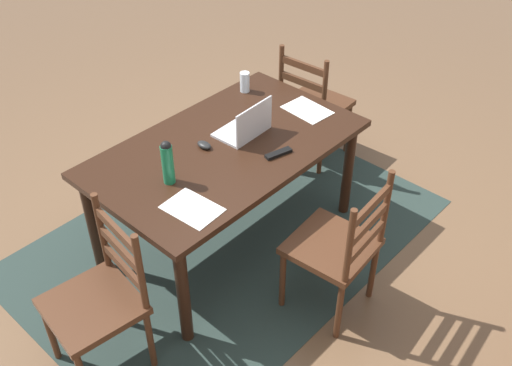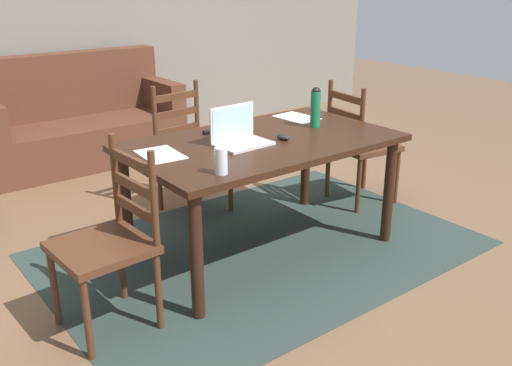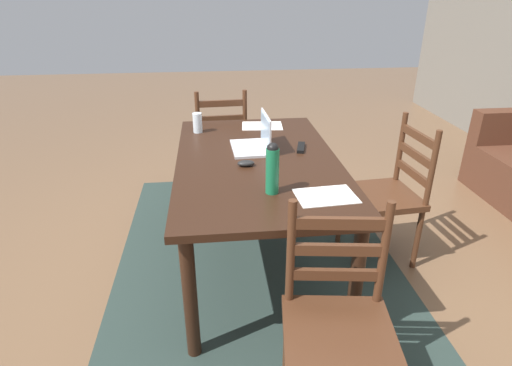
% 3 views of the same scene
% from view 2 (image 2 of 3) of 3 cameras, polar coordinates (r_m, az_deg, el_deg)
% --- Properties ---
extents(ground_plane, '(14.00, 14.00, 0.00)m').
position_cam_2_polar(ground_plane, '(3.76, 0.60, -6.65)').
color(ground_plane, brown).
extents(area_rug, '(2.70, 1.86, 0.01)m').
position_cam_2_polar(area_rug, '(3.76, 0.60, -6.61)').
color(area_rug, '#283833').
rests_on(area_rug, ground).
extents(wall_back, '(8.00, 0.12, 2.70)m').
position_cam_2_polar(wall_back, '(6.02, -18.19, 16.09)').
color(wall_back, slate).
rests_on(wall_back, ground).
extents(dining_table, '(1.65, 0.97, 0.75)m').
position_cam_2_polar(dining_table, '(3.50, 0.63, 3.04)').
color(dining_table, black).
rests_on(dining_table, ground).
extents(chair_right_far, '(0.49, 0.49, 0.95)m').
position_cam_2_polar(chair_right_far, '(4.44, 10.40, 3.78)').
color(chair_right_far, '#4C2B19').
rests_on(chair_right_far, ground).
extents(chair_far_head, '(0.48, 0.48, 0.95)m').
position_cam_2_polar(chair_far_head, '(4.24, -6.62, 3.19)').
color(chair_far_head, '#4C2B19').
rests_on(chair_far_head, ground).
extents(chair_left_near, '(0.46, 0.46, 0.95)m').
position_cam_2_polar(chair_left_near, '(2.90, -14.59, -5.85)').
color(chair_left_near, '#4C2B19').
rests_on(chair_left_near, ground).
extents(couch, '(1.80, 0.80, 1.00)m').
position_cam_2_polar(couch, '(5.66, -17.31, 5.70)').
color(couch, '#512D1E').
rests_on(couch, ground).
extents(laptop, '(0.33, 0.23, 0.23)m').
position_cam_2_polar(laptop, '(3.38, -1.78, 4.91)').
color(laptop, silver).
rests_on(laptop, dining_table).
extents(water_bottle, '(0.07, 0.07, 0.27)m').
position_cam_2_polar(water_bottle, '(3.75, 6.01, 7.68)').
color(water_bottle, '#197247').
rests_on(water_bottle, dining_table).
extents(drinking_glass, '(0.07, 0.07, 0.14)m').
position_cam_2_polar(drinking_glass, '(2.87, -3.53, 2.24)').
color(drinking_glass, silver).
rests_on(drinking_glass, dining_table).
extents(computer_mouse, '(0.06, 0.10, 0.03)m').
position_cam_2_polar(computer_mouse, '(3.48, 2.77, 4.67)').
color(computer_mouse, black).
rests_on(computer_mouse, dining_table).
extents(tv_remote, '(0.18, 0.09, 0.02)m').
position_cam_2_polar(tv_remote, '(3.63, -4.02, 5.20)').
color(tv_remote, black).
rests_on(tv_remote, dining_table).
extents(paper_stack_left, '(0.23, 0.31, 0.00)m').
position_cam_2_polar(paper_stack_left, '(4.02, 4.12, 6.60)').
color(paper_stack_left, white).
rests_on(paper_stack_left, dining_table).
extents(paper_stack_right, '(0.23, 0.31, 0.00)m').
position_cam_2_polar(paper_stack_right, '(3.23, -9.61, 2.85)').
color(paper_stack_right, white).
rests_on(paper_stack_right, dining_table).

